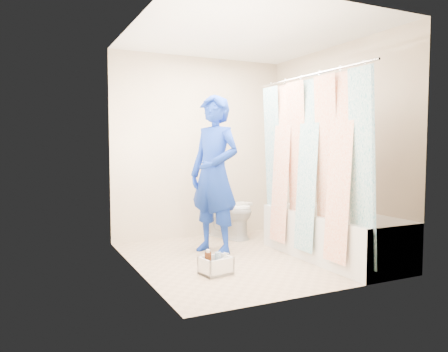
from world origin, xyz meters
name	(u,v)px	position (x,y,z in m)	size (l,w,h in m)	color
floor	(245,258)	(0.00, 0.00, 0.00)	(2.60, 2.60, 0.00)	tan
ceiling	(246,35)	(0.00, 0.00, 2.40)	(2.40, 2.60, 0.02)	white
wall_back	(200,148)	(0.00, 1.30, 1.20)	(2.40, 0.02, 2.40)	#B6A38C
wall_front	(322,149)	(0.00, -1.30, 1.20)	(2.40, 0.02, 2.40)	#B6A38C
wall_left	(136,148)	(-1.20, 0.00, 1.20)	(0.02, 2.60, 2.40)	#B6A38C
wall_right	(334,148)	(1.20, 0.00, 1.20)	(0.02, 2.60, 2.40)	#B6A38C
bathtub	(333,234)	(0.85, -0.43, 0.27)	(0.70, 1.75, 0.50)	silver
curtain_rod	(310,75)	(0.52, -0.43, 1.95)	(0.02, 0.02, 1.90)	silver
shower_curtain	(309,165)	(0.52, -0.43, 1.02)	(0.06, 1.75, 1.80)	white
toilet	(229,209)	(0.30, 1.04, 0.38)	(0.43, 0.75, 0.76)	white
tank_lid	(235,205)	(0.34, 0.92, 0.45)	(0.47, 0.20, 0.04)	silver
tank_internals	(216,181)	(0.19, 1.21, 0.75)	(0.18, 0.09, 0.25)	black
plumber	(214,174)	(-0.20, 0.37, 0.90)	(0.66, 0.43, 1.80)	#0F1498
cleaning_caddy	(217,266)	(-0.54, -0.43, 0.08)	(0.31, 0.27, 0.21)	white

